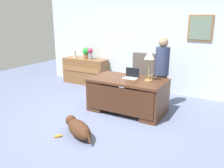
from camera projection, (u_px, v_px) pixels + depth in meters
The scene contains 13 objects.
ground_plane at pixel (101, 122), 4.90m from camera, with size 12.00×12.00×0.00m, color slate.
back_wall at pixel (149, 44), 6.70m from camera, with size 7.00×0.16×2.70m.
desk at pixel (127, 94), 5.33m from camera, with size 1.67×0.97×0.76m.
credenza at pixel (85, 71), 7.61m from camera, with size 1.47×0.50×0.81m.
armchair at pixel (141, 80), 6.11m from camera, with size 0.60×0.59×1.20m.
person_standing at pixel (162, 72), 5.49m from camera, with size 0.32×0.32×1.65m.
dog_lying at pixel (78, 128), 4.27m from camera, with size 0.81×0.59×0.30m.
laptop at pixel (131, 76), 5.31m from camera, with size 0.32×0.22×0.22m.
desk_lamp at pixel (149, 57), 4.95m from camera, with size 0.22×0.22×0.66m.
vase_with_flowers at pixel (90, 53), 7.35m from camera, with size 0.17×0.17×0.35m.
vase_empty at pixel (75, 54), 7.67m from camera, with size 0.10×0.10×0.23m, color silver.
potted_plant at pixel (86, 53), 7.42m from camera, with size 0.24×0.24×0.36m.
dog_toy_bone at pixel (58, 136), 4.26m from camera, with size 0.15×0.05×0.05m, color orange.
Camera 1 is at (2.40, -3.81, 2.10)m, focal length 37.94 mm.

